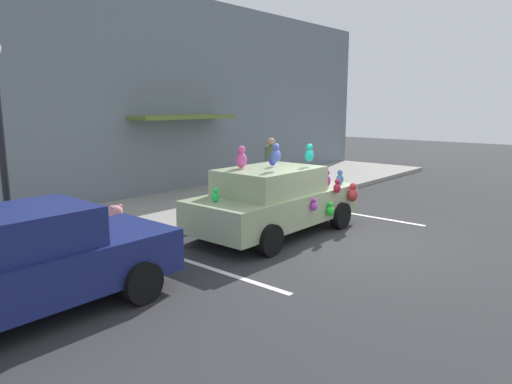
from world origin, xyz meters
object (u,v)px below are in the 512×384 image
object	(u,v)px
pedestrian_near_shopfront	(271,168)
parked_sedan_behind	(19,264)
teddy_bear_on_sidewalk	(117,223)
street_lamp_post	(0,131)
plush_covered_car	(275,200)

from	to	relation	value
pedestrian_near_shopfront	parked_sedan_behind	bearing A→B (deg)	-162.66
teddy_bear_on_sidewalk	street_lamp_post	bearing A→B (deg)	179.72
plush_covered_car	parked_sedan_behind	distance (m)	5.66
parked_sedan_behind	street_lamp_post	world-z (taller)	street_lamp_post
teddy_bear_on_sidewalk	street_lamp_post	distance (m)	2.90
pedestrian_near_shopfront	street_lamp_post	bearing A→B (deg)	-174.35
teddy_bear_on_sidewalk	street_lamp_post	xyz separation A→B (m)	(-2.09, 0.01, 2.00)
plush_covered_car	street_lamp_post	bearing A→B (deg)	158.87
street_lamp_post	parked_sedan_behind	bearing A→B (deg)	-108.79
teddy_bear_on_sidewalk	street_lamp_post	world-z (taller)	street_lamp_post
teddy_bear_on_sidewalk	pedestrian_near_shopfront	distance (m)	6.22
parked_sedan_behind	plush_covered_car	bearing A→B (deg)	0.38
street_lamp_post	pedestrian_near_shopfront	world-z (taller)	street_lamp_post
parked_sedan_behind	pedestrian_near_shopfront	xyz separation A→B (m)	(8.91, 2.78, 0.17)
street_lamp_post	pedestrian_near_shopfront	size ratio (longest dim) A/B	2.17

